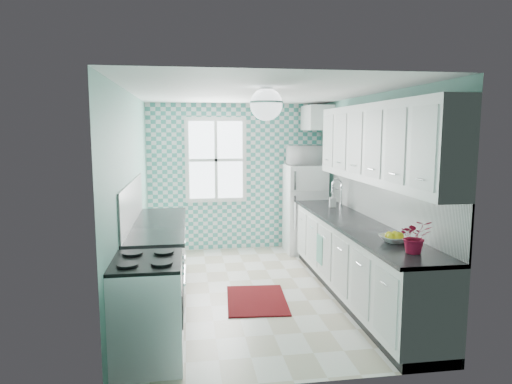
{
  "coord_description": "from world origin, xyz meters",
  "views": [
    {
      "loc": [
        -0.83,
        -5.58,
        2.05
      ],
      "look_at": [
        0.05,
        0.25,
        1.25
      ],
      "focal_mm": 32.0,
      "sensor_mm": 36.0,
      "label": 1
    }
  ],
  "objects": [
    {
      "name": "rug",
      "position": [
        -0.03,
        -0.35,
        0.01
      ],
      "size": [
        0.78,
        1.06,
        0.02
      ],
      "primitive_type": "cube",
      "rotation": [
        0.0,
        0.0,
        -0.07
      ],
      "color": "#62130A",
      "rests_on": "floor"
    },
    {
      "name": "potted_plant",
      "position": [
        1.2,
        -1.81,
        1.1
      ],
      "size": [
        0.33,
        0.3,
        0.31
      ],
      "primitive_type": "imported",
      "rotation": [
        0.0,
        0.0,
        -0.21
      ],
      "color": "#B22F1C",
      "rests_on": "countertop_right"
    },
    {
      "name": "wall_right",
      "position": [
        1.51,
        0.0,
        1.25
      ],
      "size": [
        0.02,
        4.4,
        2.5
      ],
      "primitive_type": "cube",
      "color": "#6AA798",
      "rests_on": "floor"
    },
    {
      "name": "floor",
      "position": [
        0.0,
        0.0,
        -0.01
      ],
      "size": [
        3.0,
        4.4,
        0.02
      ],
      "primitive_type": "cube",
      "color": "silver",
      "rests_on": "ground"
    },
    {
      "name": "backsplash_left",
      "position": [
        -1.49,
        -0.07,
        1.2
      ],
      "size": [
        0.02,
        2.15,
        0.51
      ],
      "primitive_type": "cube",
      "color": "white",
      "rests_on": "wall_left"
    },
    {
      "name": "upper_cabinets_right",
      "position": [
        1.33,
        -0.6,
        1.9
      ],
      "size": [
        0.33,
        3.2,
        0.9
      ],
      "primitive_type": "cube",
      "color": "white",
      "rests_on": "wall_right"
    },
    {
      "name": "dish_towel",
      "position": [
        0.89,
        0.12,
        0.48
      ],
      "size": [
        0.06,
        0.25,
        0.38
      ],
      "primitive_type": "cube",
      "rotation": [
        0.0,
        0.0,
        0.18
      ],
      "color": "#62A09E",
      "rests_on": "base_cabinets_right"
    },
    {
      "name": "countertop_right",
      "position": [
        1.19,
        -0.4,
        0.92
      ],
      "size": [
        0.63,
        3.6,
        0.04
      ],
      "primitive_type": "cube",
      "color": "black",
      "rests_on": "base_cabinets_right"
    },
    {
      "name": "ceiling_light",
      "position": [
        0.0,
        -0.8,
        2.32
      ],
      "size": [
        0.34,
        0.34,
        0.35
      ],
      "color": "silver",
      "rests_on": "ceiling"
    },
    {
      "name": "ceiling",
      "position": [
        0.0,
        0.0,
        2.51
      ],
      "size": [
        3.0,
        4.4,
        0.02
      ],
      "primitive_type": "cube",
      "color": "white",
      "rests_on": "wall_back"
    },
    {
      "name": "stove",
      "position": [
        -1.2,
        -1.61,
        0.48
      ],
      "size": [
        0.61,
        0.76,
        0.91
      ],
      "rotation": [
        0.0,
        0.0,
        0.05
      ],
      "color": "silver",
      "rests_on": "floor"
    },
    {
      "name": "microwave",
      "position": [
        1.11,
        1.77,
        1.64
      ],
      "size": [
        0.59,
        0.41,
        0.32
      ],
      "primitive_type": "imported",
      "rotation": [
        0.0,
        0.0,
        3.18
      ],
      "color": "white",
      "rests_on": "fridge"
    },
    {
      "name": "soap_bottle",
      "position": [
        1.25,
        0.73,
        1.04
      ],
      "size": [
        0.11,
        0.11,
        0.21
      ],
      "primitive_type": "imported",
      "rotation": [
        0.0,
        0.0,
        -0.18
      ],
      "color": "silver",
      "rests_on": "countertop_right"
    },
    {
      "name": "base_cabinets_left",
      "position": [
        -1.2,
        -0.07,
        0.45
      ],
      "size": [
        0.6,
        2.15,
        0.9
      ],
      "primitive_type": "cube",
      "color": "white",
      "rests_on": "floor"
    },
    {
      "name": "base_cabinets_right",
      "position": [
        1.2,
        -0.4,
        0.45
      ],
      "size": [
        0.6,
        3.6,
        0.9
      ],
      "primitive_type": "cube",
      "color": "white",
      "rests_on": "floor"
    },
    {
      "name": "countertop_left",
      "position": [
        -1.19,
        -0.07,
        0.92
      ],
      "size": [
        0.63,
        2.15,
        0.04
      ],
      "primitive_type": "cube",
      "color": "black",
      "rests_on": "base_cabinets_left"
    },
    {
      "name": "upper_cabinet_fridge",
      "position": [
        1.3,
        1.83,
        2.25
      ],
      "size": [
        0.4,
        0.74,
        0.4
      ],
      "primitive_type": "cube",
      "color": "white",
      "rests_on": "wall_right"
    },
    {
      "name": "fruit_bowl",
      "position": [
        1.2,
        -1.39,
        0.97
      ],
      "size": [
        0.31,
        0.31,
        0.07
      ],
      "primitive_type": "imported",
      "rotation": [
        0.0,
        0.0,
        0.14
      ],
      "color": "white",
      "rests_on": "countertop_right"
    },
    {
      "name": "accent_wall",
      "position": [
        0.0,
        2.19,
        1.25
      ],
      "size": [
        3.0,
        0.01,
        2.5
      ],
      "primitive_type": "cube",
      "color": "teal",
      "rests_on": "wall_back"
    },
    {
      "name": "wall_back",
      "position": [
        0.0,
        2.21,
        1.25
      ],
      "size": [
        3.0,
        0.02,
        2.5
      ],
      "primitive_type": "cube",
      "color": "#6AA798",
      "rests_on": "floor"
    },
    {
      "name": "sink",
      "position": [
        1.2,
        0.75,
        0.93
      ],
      "size": [
        0.53,
        0.44,
        0.53
      ],
      "rotation": [
        0.0,
        0.0,
        0.02
      ],
      "color": "silver",
      "rests_on": "countertop_right"
    },
    {
      "name": "fridge",
      "position": [
        1.11,
        1.77,
        0.74
      ],
      "size": [
        0.64,
        0.64,
        1.48
      ],
      "rotation": [
        0.0,
        0.0,
        0.04
      ],
      "color": "silver",
      "rests_on": "floor"
    },
    {
      "name": "wall_front",
      "position": [
        0.0,
        -2.21,
        1.25
      ],
      "size": [
        3.0,
        0.02,
        2.5
      ],
      "primitive_type": "cube",
      "color": "#6AA798",
      "rests_on": "floor"
    },
    {
      "name": "wall_left",
      "position": [
        -1.51,
        0.0,
        1.25
      ],
      "size": [
        0.02,
        4.4,
        2.5
      ],
      "primitive_type": "cube",
      "color": "#6AA798",
      "rests_on": "floor"
    },
    {
      "name": "window",
      "position": [
        -0.35,
        2.16,
        1.55
      ],
      "size": [
        1.04,
        0.05,
        1.44
      ],
      "color": "white",
      "rests_on": "wall_back"
    },
    {
      "name": "backsplash_right",
      "position": [
        1.49,
        -0.4,
        1.2
      ],
      "size": [
        0.02,
        3.6,
        0.51
      ],
      "primitive_type": "cube",
      "color": "white",
      "rests_on": "wall_right"
    }
  ]
}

